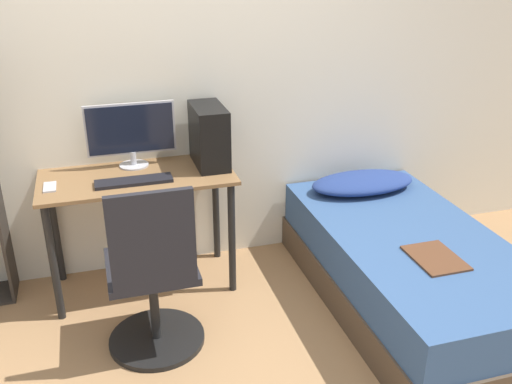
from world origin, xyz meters
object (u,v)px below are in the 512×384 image
pc_tower (209,136)px  office_chair (154,287)px  bed (409,269)px  keyboard (134,181)px  monitor (131,132)px

pc_tower → office_chair: bearing=-123.2°
office_chair → pc_tower: pc_tower is taller
office_chair → bed: bearing=-0.1°
office_chair → keyboard: bearing=91.8°
office_chair → pc_tower: 1.00m
office_chair → pc_tower: (0.46, 0.70, 0.54)m
bed → keyboard: (-1.50, 0.54, 0.53)m
bed → pc_tower: bearing=145.4°
keyboard → office_chair: bearing=-88.2°
office_chair → monitor: bearing=89.3°
keyboard → pc_tower: bearing=19.2°
keyboard → pc_tower: (0.48, 0.17, 0.17)m
bed → monitor: bearing=151.1°
office_chair → monitor: monitor is taller
bed → keyboard: 1.68m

